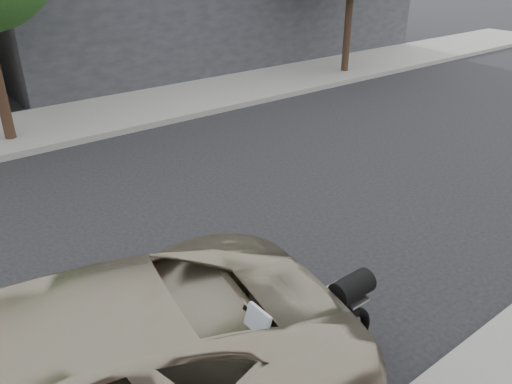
{
  "coord_description": "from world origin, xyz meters",
  "views": [
    {
      "loc": [
        4.15,
        5.92,
        4.14
      ],
      "look_at": [
        0.19,
        0.81,
        0.9
      ],
      "focal_mm": 35.0,
      "sensor_mm": 36.0,
      "label": 1
    }
  ],
  "objects": [
    {
      "name": "far_sidewalk",
      "position": [
        0.0,
        -6.5,
        0.07
      ],
      "size": [
        44.0,
        3.0,
        0.15
      ],
      "primitive_type": "cube",
      "color": "gray",
      "rests_on": "ground"
    },
    {
      "name": "ground",
      "position": [
        0.0,
        0.0,
        0.0
      ],
      "size": [
        120.0,
        120.0,
        0.0
      ],
      "primitive_type": "plane",
      "color": "black",
      "rests_on": "ground"
    },
    {
      "name": "motorcycle",
      "position": [
        1.36,
        3.22,
        0.56
      ],
      "size": [
        2.06,
        0.68,
        1.3
      ],
      "rotation": [
        0.0,
        0.0,
        0.01
      ],
      "color": "black",
      "rests_on": "ground"
    }
  ]
}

